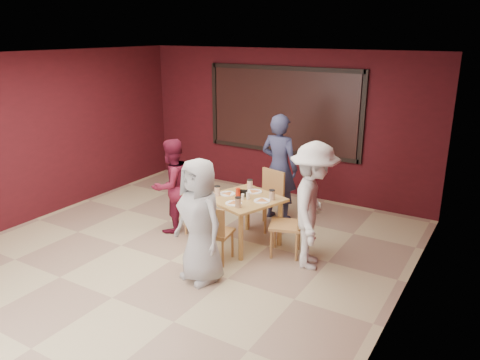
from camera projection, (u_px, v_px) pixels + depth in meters
The scene contains 11 objects.
floor at pixel (171, 261), 6.61m from camera, with size 7.00×7.00×0.00m, color #C5B789.
window_blinds at pixel (282, 111), 8.92m from camera, with size 3.00×0.02×1.50m, color black.
dining_table at pixel (244, 203), 6.95m from camera, with size 1.21×1.21×0.90m.
chair_front at pixel (214, 230), 6.43m from camera, with size 0.47×0.47×0.86m.
chair_back at pixel (268, 196), 7.64m from camera, with size 0.55×0.55×0.95m.
chair_left at pixel (197, 205), 7.35m from camera, with size 0.54×0.54×0.87m.
chair_right at pixel (291, 221), 6.65m from camera, with size 0.56×0.56×0.92m.
diner_front at pixel (200, 221), 5.90m from camera, with size 0.80×0.52×1.63m, color #A7A7A7.
diner_back at pixel (279, 168), 7.85m from camera, with size 0.66×0.44×1.82m, color #323659.
diner_left at pixel (172, 186), 7.42m from camera, with size 0.74×0.57×1.51m, color maroon.
diner_right at pixel (313, 206), 6.24m from camera, with size 1.13×0.65×1.75m, color white.
Camera 1 is at (3.92, -4.58, 3.11)m, focal length 35.00 mm.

